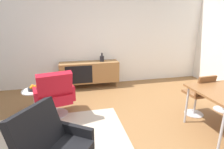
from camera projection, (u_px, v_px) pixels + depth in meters
name	position (u px, v px, depth m)	size (l,w,h in m)	color
ground_plane	(127.00, 132.00, 2.98)	(8.32, 8.32, 0.00)	olive
wall_back	(100.00, 36.00, 5.00)	(6.80, 0.12, 2.80)	white
sideboard	(89.00, 72.00, 4.92)	(1.60, 0.45, 0.72)	olive
vase_cobalt	(102.00, 58.00, 4.89)	(0.12, 0.12, 0.24)	black
dining_chair_back_left	(199.00, 93.00, 3.38)	(0.43, 0.45, 0.86)	brown
lounge_chair_red	(54.00, 94.00, 3.36)	(0.82, 0.78, 0.95)	red
side_table_round	(35.00, 100.00, 3.45)	(0.44, 0.44, 0.52)	white
fruit_bowl	(33.00, 88.00, 3.38)	(0.20, 0.20, 0.11)	#262628
area_rug	(58.00, 140.00, 2.77)	(2.20, 1.70, 0.01)	#B7AD99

